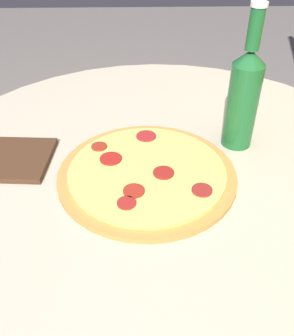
% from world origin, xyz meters
% --- Properties ---
extents(table, '(1.04, 1.04, 0.72)m').
position_xyz_m(table, '(0.00, 0.00, 0.56)').
color(table, '#B2A893').
rests_on(table, ground_plane).
extents(pizza, '(0.34, 0.34, 0.02)m').
position_xyz_m(pizza, '(0.03, -0.03, 0.73)').
color(pizza, '#B77F3D').
rests_on(pizza, table).
extents(beer_bottle, '(0.06, 0.06, 0.29)m').
position_xyz_m(beer_bottle, '(-0.08, 0.16, 0.83)').
color(beer_bottle, '#195628').
rests_on(beer_bottle, table).
extents(pizza_paddle, '(0.15, 0.25, 0.02)m').
position_xyz_m(pizza_paddle, '(-0.02, -0.32, 0.72)').
color(pizza_paddle, '#422819').
rests_on(pizza_paddle, table).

